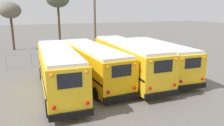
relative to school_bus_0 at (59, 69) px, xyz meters
The scene contains 9 objects.
ground_plane 4.81m from the school_bus_0, ahead, with size 160.00×160.00×0.00m, color #66635E.
school_bus_0 is the anchor object (origin of this frame).
school_bus_1 3.29m from the school_bus_0, 25.13° to the left, with size 3.12×10.55×3.00m.
school_bus_2 6.02m from the school_bus_0, ahead, with size 2.74×10.80×3.21m.
school_bus_3 8.96m from the school_bus_0, ahead, with size 2.94×9.50×3.01m.
utility_pole 14.08m from the school_bus_0, 61.20° to the left, with size 1.80×0.29×9.37m.
bare_tree_0 15.83m from the school_bus_0, 80.58° to the left, with size 3.02×3.02×8.41m.
bare_tree_1 20.64m from the school_bus_0, 100.22° to the left, with size 3.05×3.05×6.93m.
fence_line 9.57m from the school_bus_0, 62.10° to the left, with size 16.98×0.06×1.42m.
Camera 1 is at (-6.57, -15.89, 5.88)m, focal length 35.00 mm.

